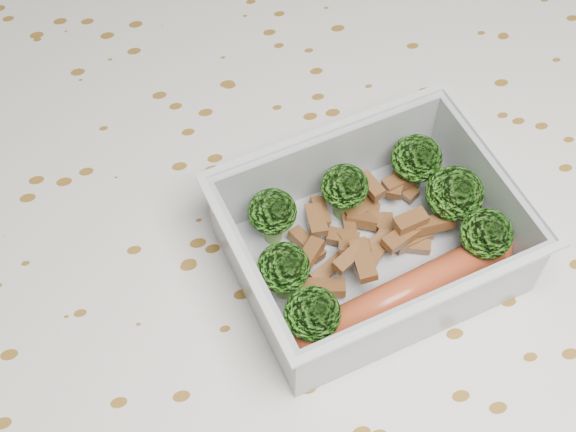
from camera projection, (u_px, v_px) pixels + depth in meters
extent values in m
cube|color=brown|center=(281.00, 262.00, 0.50)|extent=(1.40, 0.90, 0.04)
cube|color=white|center=(281.00, 243.00, 0.48)|extent=(1.46, 0.96, 0.01)
cube|color=silver|center=(369.00, 259.00, 0.47)|extent=(0.17, 0.14, 0.00)
cube|color=silver|center=(328.00, 163.00, 0.47)|extent=(0.15, 0.03, 0.05)
cube|color=silver|center=(424.00, 317.00, 0.42)|extent=(0.15, 0.03, 0.05)
cube|color=silver|center=(484.00, 189.00, 0.46)|extent=(0.02, 0.11, 0.05)
cube|color=silver|center=(253.00, 285.00, 0.43)|extent=(0.02, 0.11, 0.05)
cube|color=silver|center=(327.00, 130.00, 0.45)|extent=(0.16, 0.03, 0.00)
cube|color=silver|center=(435.00, 301.00, 0.39)|extent=(0.16, 0.03, 0.00)
cube|color=silver|center=(500.00, 160.00, 0.44)|extent=(0.03, 0.11, 0.00)
cube|color=silver|center=(244.00, 263.00, 0.40)|extent=(0.03, 0.11, 0.00)
cylinder|color=#608C3F|center=(273.00, 229.00, 0.47)|extent=(0.01, 0.01, 0.02)
ellipsoid|color=#448926|center=(272.00, 212.00, 0.45)|extent=(0.03, 0.03, 0.02)
cylinder|color=#608C3F|center=(343.00, 204.00, 0.47)|extent=(0.01, 0.01, 0.02)
ellipsoid|color=#448926|center=(345.00, 186.00, 0.46)|extent=(0.03, 0.03, 0.02)
cylinder|color=#608C3F|center=(413.00, 177.00, 0.49)|extent=(0.01, 0.01, 0.02)
ellipsoid|color=#448926|center=(417.00, 158.00, 0.47)|extent=(0.03, 0.03, 0.03)
cylinder|color=#608C3F|center=(284.00, 284.00, 0.45)|extent=(0.01, 0.01, 0.02)
ellipsoid|color=#448926|center=(284.00, 267.00, 0.43)|extent=(0.03, 0.03, 0.02)
cylinder|color=#608C3F|center=(449.00, 212.00, 0.47)|extent=(0.01, 0.01, 0.01)
ellipsoid|color=#448926|center=(454.00, 194.00, 0.46)|extent=(0.03, 0.03, 0.03)
cylinder|color=#608C3F|center=(312.00, 329.00, 0.43)|extent=(0.01, 0.01, 0.02)
ellipsoid|color=#448926|center=(312.00, 313.00, 0.42)|extent=(0.03, 0.03, 0.03)
cylinder|color=#608C3F|center=(480.00, 251.00, 0.46)|extent=(0.01, 0.01, 0.02)
ellipsoid|color=#448926|center=(486.00, 234.00, 0.44)|extent=(0.03, 0.03, 0.03)
cube|color=brown|center=(350.00, 257.00, 0.44)|extent=(0.02, 0.02, 0.01)
cube|color=brown|center=(387.00, 232.00, 0.47)|extent=(0.01, 0.02, 0.01)
cube|color=brown|center=(402.00, 188.00, 0.48)|extent=(0.02, 0.02, 0.01)
cube|color=brown|center=(414.00, 240.00, 0.46)|extent=(0.02, 0.01, 0.01)
cube|color=brown|center=(376.00, 245.00, 0.46)|extent=(0.02, 0.02, 0.01)
cube|color=brown|center=(412.00, 245.00, 0.46)|extent=(0.02, 0.02, 0.01)
cube|color=brown|center=(351.00, 229.00, 0.47)|extent=(0.01, 0.02, 0.01)
cube|color=brown|center=(405.00, 234.00, 0.46)|extent=(0.03, 0.02, 0.01)
cube|color=brown|center=(398.00, 183.00, 0.48)|extent=(0.02, 0.02, 0.01)
cube|color=brown|center=(402.00, 181.00, 0.48)|extent=(0.02, 0.01, 0.01)
cube|color=brown|center=(355.00, 248.00, 0.45)|extent=(0.02, 0.01, 0.01)
cube|color=brown|center=(307.00, 244.00, 0.46)|extent=(0.02, 0.03, 0.01)
cube|color=brown|center=(364.00, 208.00, 0.48)|extent=(0.02, 0.02, 0.01)
cube|color=brown|center=(371.00, 186.00, 0.47)|extent=(0.01, 0.02, 0.01)
cube|color=brown|center=(411.00, 221.00, 0.45)|extent=(0.02, 0.01, 0.01)
cube|color=brown|center=(324.00, 287.00, 0.45)|extent=(0.03, 0.02, 0.01)
cube|color=brown|center=(406.00, 232.00, 0.47)|extent=(0.02, 0.02, 0.01)
cube|color=brown|center=(343.00, 238.00, 0.47)|extent=(0.02, 0.02, 0.01)
cube|color=brown|center=(378.00, 248.00, 0.46)|extent=(0.02, 0.02, 0.01)
cube|color=brown|center=(329.00, 268.00, 0.46)|extent=(0.03, 0.02, 0.01)
cube|color=brown|center=(352.00, 245.00, 0.46)|extent=(0.02, 0.02, 0.01)
cube|color=brown|center=(362.00, 220.00, 0.47)|extent=(0.02, 0.02, 0.01)
cube|color=brown|center=(310.00, 254.00, 0.45)|extent=(0.02, 0.02, 0.01)
cube|color=brown|center=(360.00, 208.00, 0.48)|extent=(0.02, 0.02, 0.01)
cube|color=brown|center=(433.00, 224.00, 0.46)|extent=(0.02, 0.01, 0.01)
cube|color=brown|center=(320.00, 212.00, 0.47)|extent=(0.01, 0.02, 0.01)
cube|color=brown|center=(316.00, 220.00, 0.46)|extent=(0.01, 0.02, 0.01)
cube|color=brown|center=(363.00, 260.00, 0.44)|extent=(0.01, 0.03, 0.01)
cube|color=brown|center=(386.00, 228.00, 0.47)|extent=(0.02, 0.03, 0.01)
cylinder|color=#BA4726|center=(406.00, 294.00, 0.44)|extent=(0.12, 0.05, 0.02)
sphere|color=#BA4726|center=(494.00, 249.00, 0.45)|extent=(0.02, 0.02, 0.02)
sphere|color=#BA4726|center=(313.00, 341.00, 0.42)|extent=(0.02, 0.02, 0.02)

